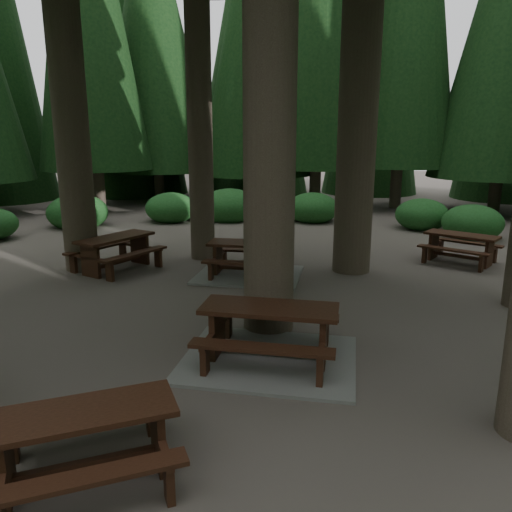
# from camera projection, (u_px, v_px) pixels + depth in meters

# --- Properties ---
(ground) EXTENTS (80.00, 80.00, 0.00)m
(ground) POSITION_uv_depth(u_px,v_px,m) (220.00, 330.00, 8.50)
(ground) COLOR #524A43
(ground) RESTS_ON ground
(picnic_table_a) EXTENTS (2.62, 2.21, 0.85)m
(picnic_table_a) POSITION_uv_depth(u_px,v_px,m) (269.00, 342.00, 7.27)
(picnic_table_a) COLOR gray
(picnic_table_a) RESTS_ON ground
(picnic_table_b) EXTENTS (2.24, 2.42, 0.84)m
(picnic_table_b) POSITION_uv_depth(u_px,v_px,m) (116.00, 248.00, 12.16)
(picnic_table_b) COLOR black
(picnic_table_b) RESTS_ON ground
(picnic_table_c) EXTENTS (2.50, 2.11, 0.81)m
(picnic_table_c) POSITION_uv_depth(u_px,v_px,m) (249.00, 264.00, 11.69)
(picnic_table_c) COLOR gray
(picnic_table_c) RESTS_ON ground
(picnic_table_d) EXTENTS (2.24, 2.13, 0.76)m
(picnic_table_d) POSITION_uv_depth(u_px,v_px,m) (461.00, 244.00, 12.85)
(picnic_table_d) COLOR black
(picnic_table_d) RESTS_ON ground
(picnic_table_e) EXTENTS (2.16, 2.02, 0.74)m
(picnic_table_e) POSITION_uv_depth(u_px,v_px,m) (84.00, 434.00, 4.71)
(picnic_table_e) COLOR black
(picnic_table_e) RESTS_ON ground
(shrub_ring) EXTENTS (23.86, 24.64, 1.49)m
(shrub_ring) POSITION_uv_depth(u_px,v_px,m) (267.00, 296.00, 9.04)
(shrub_ring) COLOR #1D511B
(shrub_ring) RESTS_ON ground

